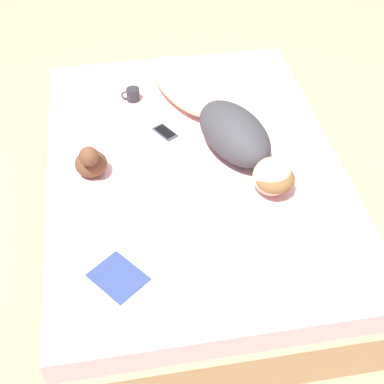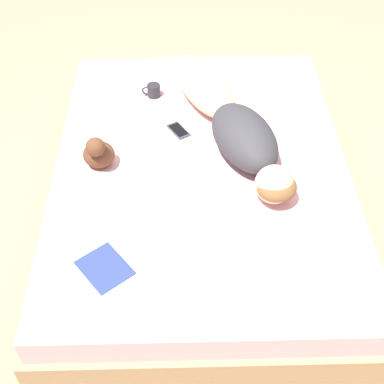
{
  "view_description": "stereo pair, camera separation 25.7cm",
  "coord_description": "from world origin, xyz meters",
  "px_view_note": "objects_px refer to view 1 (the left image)",
  "views": [
    {
      "loc": [
        0.36,
        2.07,
        2.32
      ],
      "look_at": [
        0.05,
        0.27,
        0.5
      ],
      "focal_mm": 50.0,
      "sensor_mm": 36.0,
      "label": 1
    },
    {
      "loc": [
        0.1,
        2.09,
        2.32
      ],
      "look_at": [
        0.05,
        0.27,
        0.5
      ],
      "focal_mm": 50.0,
      "sensor_mm": 36.0,
      "label": 2
    }
  ],
  "objects_px": {
    "cell_phone": "(165,132)",
    "open_magazine": "(141,259)",
    "person": "(218,118)",
    "coffee_mug": "(133,94)"
  },
  "relations": [
    {
      "from": "person",
      "to": "open_magazine",
      "type": "height_order",
      "value": "person"
    },
    {
      "from": "person",
      "to": "cell_phone",
      "type": "distance_m",
      "value": 0.31
    },
    {
      "from": "open_magazine",
      "to": "person",
      "type": "bearing_deg",
      "value": -159.91
    },
    {
      "from": "coffee_mug",
      "to": "cell_phone",
      "type": "height_order",
      "value": "coffee_mug"
    },
    {
      "from": "person",
      "to": "coffee_mug",
      "type": "xyz_separation_m",
      "value": [
        0.43,
        -0.39,
        -0.06
      ]
    },
    {
      "from": "open_magazine",
      "to": "cell_phone",
      "type": "height_order",
      "value": "same"
    },
    {
      "from": "person",
      "to": "open_magazine",
      "type": "bearing_deg",
      "value": 39.02
    },
    {
      "from": "person",
      "to": "open_magazine",
      "type": "xyz_separation_m",
      "value": [
        0.51,
        0.82,
        -0.1
      ]
    },
    {
      "from": "cell_phone",
      "to": "open_magazine",
      "type": "bearing_deg",
      "value": 44.78
    },
    {
      "from": "person",
      "to": "coffee_mug",
      "type": "relative_size",
      "value": 12.28
    }
  ]
}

